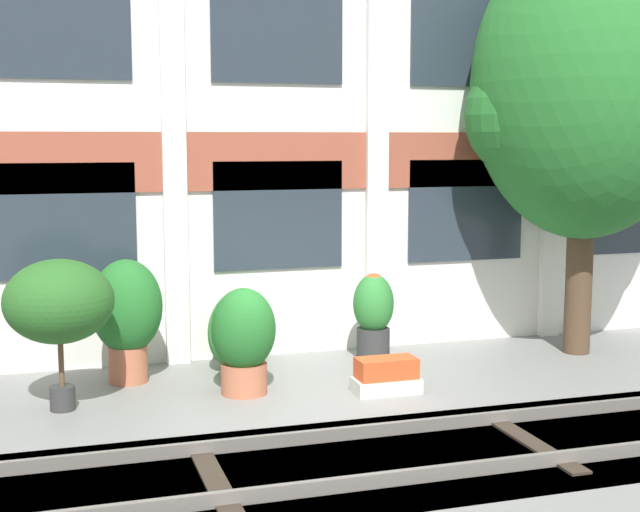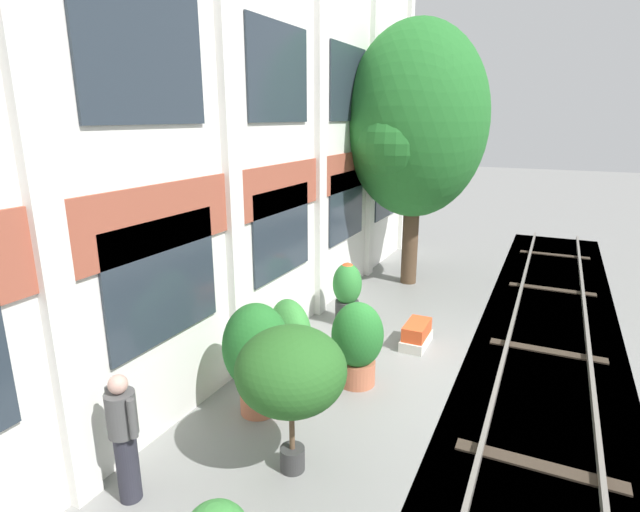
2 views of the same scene
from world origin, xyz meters
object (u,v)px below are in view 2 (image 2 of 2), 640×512
(potted_plant_stone_basin, at_px, (347,290))
(topiary_hedge, at_px, (290,331))
(potted_plant_ribbed_drum, at_px, (357,341))
(potted_plant_fluted_column, at_px, (256,352))
(resident_by_doorway, at_px, (124,435))
(potted_plant_tall_urn, at_px, (291,372))
(broadleaf_tree, at_px, (416,126))
(potted_plant_square_trough, at_px, (416,335))

(potted_plant_stone_basin, xyz_separation_m, topiary_hedge, (-2.07, 0.28, -0.18))
(potted_plant_ribbed_drum, bearing_deg, topiary_hedge, 80.73)
(potted_plant_fluted_column, height_order, topiary_hedge, potted_plant_fluted_column)
(resident_by_doorway, relative_size, topiary_hedge, 1.24)
(potted_plant_fluted_column, bearing_deg, potted_plant_ribbed_drum, -35.96)
(potted_plant_tall_urn, distance_m, topiary_hedge, 3.09)
(broadleaf_tree, bearing_deg, potted_plant_ribbed_drum, -173.13)
(potted_plant_tall_urn, bearing_deg, topiary_hedge, 29.04)
(potted_plant_tall_urn, relative_size, potted_plant_ribbed_drum, 1.34)
(potted_plant_tall_urn, bearing_deg, potted_plant_ribbed_drum, 1.03)
(resident_by_doorway, bearing_deg, potted_plant_tall_urn, -37.62)
(potted_plant_tall_urn, xyz_separation_m, potted_plant_ribbed_drum, (2.38, 0.04, -0.61))
(potted_plant_stone_basin, bearing_deg, potted_plant_ribbed_drum, -153.87)
(potted_plant_fluted_column, xyz_separation_m, potted_plant_ribbed_drum, (1.45, -1.05, -0.23))
(broadleaf_tree, distance_m, resident_by_doorway, 9.91)
(potted_plant_square_trough, relative_size, resident_by_doorway, 0.56)
(potted_plant_tall_urn, distance_m, potted_plant_stone_basin, 4.87)
(potted_plant_ribbed_drum, bearing_deg, potted_plant_fluted_column, 144.04)
(potted_plant_tall_urn, xyz_separation_m, topiary_hedge, (2.61, 1.45, -0.80))
(potted_plant_ribbed_drum, relative_size, resident_by_doorway, 0.89)
(potted_plant_fluted_column, distance_m, potted_plant_ribbed_drum, 1.81)
(potted_plant_square_trough, distance_m, topiary_hedge, 2.57)
(potted_plant_stone_basin, bearing_deg, resident_by_doorway, 176.87)
(potted_plant_square_trough, distance_m, potted_plant_fluted_column, 3.76)
(potted_plant_tall_urn, height_order, resident_by_doorway, potted_plant_tall_urn)
(broadleaf_tree, relative_size, potted_plant_ribbed_drum, 4.62)
(potted_plant_fluted_column, height_order, potted_plant_ribbed_drum, potted_plant_fluted_column)
(potted_plant_ribbed_drum, distance_m, topiary_hedge, 1.44)
(potted_plant_tall_urn, bearing_deg, potted_plant_square_trough, -6.74)
(potted_plant_fluted_column, bearing_deg, resident_by_doorway, 169.66)
(potted_plant_fluted_column, xyz_separation_m, resident_by_doorway, (-2.20, 0.40, -0.14))
(potted_plant_stone_basin, distance_m, potted_plant_square_trough, 1.82)
(broadleaf_tree, xyz_separation_m, potted_plant_fluted_column, (-7.11, 0.37, -3.17))
(topiary_hedge, bearing_deg, potted_plant_tall_urn, -150.96)
(potted_plant_stone_basin, height_order, potted_plant_fluted_column, potted_plant_fluted_column)
(potted_plant_stone_basin, relative_size, potted_plant_ribbed_drum, 0.96)
(resident_by_doorway, bearing_deg, topiary_hedge, 11.30)
(potted_plant_fluted_column, relative_size, potted_plant_ribbed_drum, 1.21)
(potted_plant_square_trough, distance_m, potted_plant_ribbed_drum, 2.02)
(potted_plant_tall_urn, bearing_deg, broadleaf_tree, 5.15)
(broadleaf_tree, distance_m, potted_plant_tall_urn, 8.54)
(broadleaf_tree, relative_size, topiary_hedge, 5.10)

